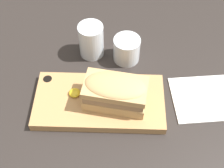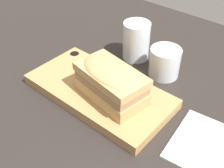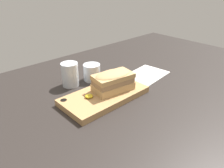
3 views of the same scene
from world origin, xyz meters
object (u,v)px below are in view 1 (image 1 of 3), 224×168
(serving_board, at_px, (99,101))
(napkin, at_px, (210,98))
(wine_glass, at_px, (127,50))
(sandwich, at_px, (115,91))
(water_glass, at_px, (91,42))

(serving_board, bearing_deg, napkin, 5.37)
(wine_glass, distance_m, napkin, 0.28)
(sandwich, relative_size, water_glass, 1.63)
(sandwich, relative_size, napkin, 0.78)
(serving_board, xyz_separation_m, sandwich, (0.05, -0.01, 0.06))
(wine_glass, height_order, napkin, wine_glass)
(serving_board, height_order, water_glass, water_glass)
(water_glass, height_order, wine_glass, water_glass)
(wine_glass, bearing_deg, napkin, -31.81)
(serving_board, distance_m, water_glass, 0.20)
(water_glass, relative_size, napkin, 0.48)
(serving_board, distance_m, napkin, 0.32)
(water_glass, bearing_deg, sandwich, -68.66)
(sandwich, xyz_separation_m, water_glass, (-0.08, 0.20, -0.02))
(serving_board, distance_m, sandwich, 0.07)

